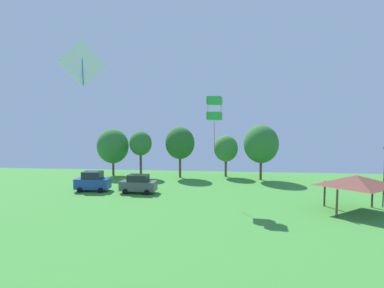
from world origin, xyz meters
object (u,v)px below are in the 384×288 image
object	(u,v)px
parked_car_leftmost	(93,181)
treeline_tree_0	(113,146)
kite_flying_1	(214,108)
parked_car_second_from_left	(138,184)
kite_flying_2	(83,63)
treeline_tree_2	(180,143)
light_post_0	(384,173)
treeline_tree_3	(226,149)
treeline_tree_4	(261,144)
treeline_tree_1	(141,144)
park_pavilion	(356,181)

from	to	relation	value
parked_car_leftmost	treeline_tree_0	world-z (taller)	treeline_tree_0
kite_flying_1	parked_car_second_from_left	distance (m)	13.30
kite_flying_2	treeline_tree_2	bearing A→B (deg)	93.48
kite_flying_1	parked_car_leftmost	distance (m)	17.95
parked_car_second_from_left	kite_flying_1	bearing A→B (deg)	-16.66
kite_flying_1	parked_car_leftmost	world-z (taller)	kite_flying_1
kite_flying_2	light_post_0	bearing A→B (deg)	51.18
treeline_tree_0	treeline_tree_3	distance (m)	17.57
treeline_tree_3	light_post_0	bearing A→B (deg)	-45.74
treeline_tree_0	treeline_tree_4	size ratio (longest dim) A/B	0.91
treeline_tree_4	treeline_tree_1	bearing A→B (deg)	177.31
light_post_0	treeline_tree_3	world-z (taller)	treeline_tree_3
light_post_0	treeline_tree_3	distance (m)	22.90
kite_flying_1	treeline_tree_4	distance (m)	15.79
park_pavilion	treeline_tree_4	bearing A→B (deg)	114.49
parked_car_second_from_left	treeline_tree_3	size ratio (longest dim) A/B	0.69
parked_car_leftmost	kite_flying_1	bearing A→B (deg)	-16.61
treeline_tree_0	treeline_tree_3	xyz separation A→B (m)	(17.55, 0.78, -0.28)
kite_flying_1	treeline_tree_1	size ratio (longest dim) A/B	0.84
light_post_0	treeline_tree_0	bearing A→B (deg)	155.03
kite_flying_1	light_post_0	distance (m)	18.39
treeline_tree_0	treeline_tree_1	world-z (taller)	treeline_tree_0
kite_flying_2	parked_car_second_from_left	distance (m)	31.37
treeline_tree_3	treeline_tree_4	bearing A→B (deg)	-24.20
park_pavilion	light_post_0	distance (m)	4.12
kite_flying_2	park_pavilion	xyz separation A→B (m)	(16.93, 23.20, -7.78)
parked_car_second_from_left	treeline_tree_3	distance (m)	16.64
parked_car_second_from_left	treeline_tree_4	distance (m)	19.06
kite_flying_1	treeline_tree_3	world-z (taller)	kite_flying_1
kite_flying_2	treeline_tree_2	size ratio (longest dim) A/B	0.20
treeline_tree_3	treeline_tree_0	bearing A→B (deg)	-177.46
treeline_tree_1	treeline_tree_4	size ratio (longest dim) A/B	0.88
treeline_tree_1	treeline_tree_4	distance (m)	18.06
parked_car_second_from_left	treeline_tree_1	distance (m)	12.07
parked_car_second_from_left	treeline_tree_4	size ratio (longest dim) A/B	0.55
park_pavilion	treeline_tree_2	world-z (taller)	treeline_tree_2
parked_car_leftmost	treeline_tree_1	xyz separation A→B (m)	(3.36, 10.63, 3.90)
parked_car_second_from_left	treeline_tree_3	world-z (taller)	treeline_tree_3
parked_car_leftmost	parked_car_second_from_left	distance (m)	5.90
treeline_tree_4	treeline_tree_2	bearing A→B (deg)	175.89
kite_flying_2	treeline_tree_4	xyz separation A→B (m)	(9.52, 39.47, -5.62)
light_post_0	treeline_tree_4	size ratio (longest dim) A/B	0.77
parked_car_second_from_left	park_pavilion	world-z (taller)	park_pavilion
parked_car_second_from_left	kite_flying_2	bearing A→B (deg)	-74.89
kite_flying_2	parked_car_second_from_left	world-z (taller)	kite_flying_2
parked_car_leftmost	treeline_tree_3	xyz separation A→B (m)	(16.33, 12.07, 3.12)
kite_flying_2	treeline_tree_0	size ratio (longest dim) A/B	0.21
parked_car_second_from_left	treeline_tree_0	xyz separation A→B (m)	(-7.10, 11.77, 3.50)
light_post_0	treeline_tree_4	distance (m)	17.91
parked_car_leftmost	treeline_tree_2	bearing A→B (deg)	46.20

